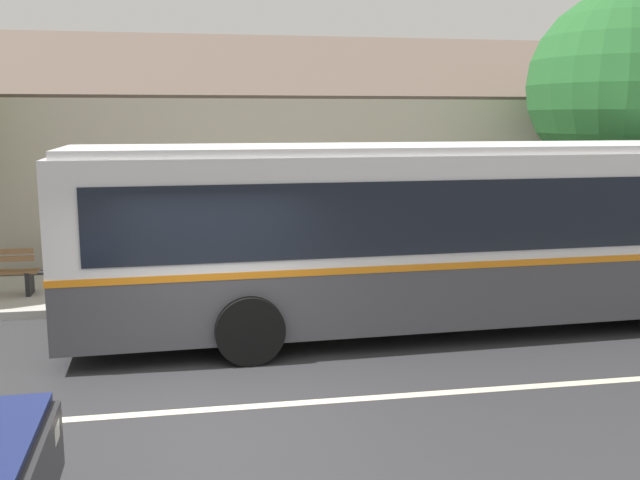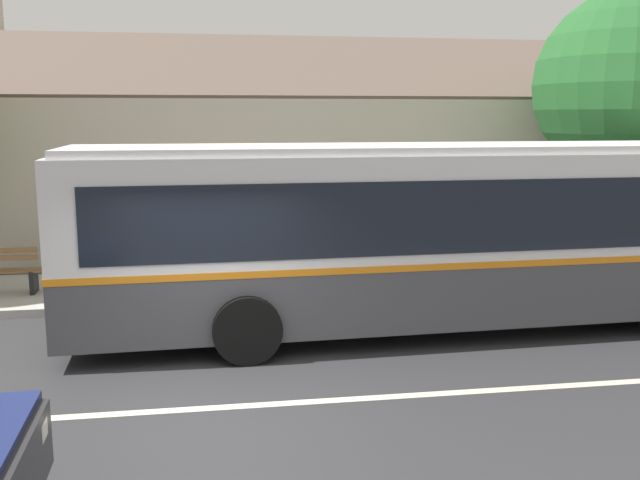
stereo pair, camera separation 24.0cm
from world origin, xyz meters
TOP-DOWN VIEW (x-y plane):
  - ground_plane at (0.00, 0.00)m, footprint 300.00×300.00m
  - sidewalk_far at (0.00, 6.00)m, footprint 60.00×3.00m
  - lane_divider_stripe at (0.00, 0.00)m, footprint 60.00×0.16m
  - community_building at (0.54, 13.04)m, footprint 24.50×8.69m
  - transit_bus at (3.79, 2.90)m, footprint 12.24×3.04m
  - street_tree_primary at (9.49, 6.62)m, footprint 4.21×4.21m

SIDE VIEW (x-z plane):
  - ground_plane at x=0.00m, z-range 0.00..0.00m
  - lane_divider_stripe at x=0.00m, z-range 0.00..0.01m
  - sidewalk_far at x=0.00m, z-range 0.00..0.15m
  - transit_bus at x=3.79m, z-range 0.12..3.17m
  - community_building at x=0.54m, z-range -1.34..5.52m
  - street_tree_primary at x=9.49m, z-range 0.88..7.18m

